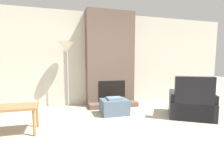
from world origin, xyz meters
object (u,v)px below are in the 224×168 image
at_px(ottoman, 114,106).
at_px(armchair, 191,105).
at_px(floor_lamp_left, 67,50).
at_px(side_table, 12,110).

xyz_separation_m(ottoman, armchair, (1.55, -0.69, 0.09)).
relative_size(ottoman, armchair, 0.50).
height_order(ottoman, floor_lamp_left, floor_lamp_left).
height_order(ottoman, side_table, side_table).
relative_size(side_table, floor_lamp_left, 0.46).
xyz_separation_m(ottoman, side_table, (-1.98, -0.60, 0.23)).
bearing_deg(side_table, ottoman, 16.93).
bearing_deg(ottoman, side_table, -163.07).
bearing_deg(floor_lamp_left, armchair, -30.48).
bearing_deg(ottoman, armchair, -24.02).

